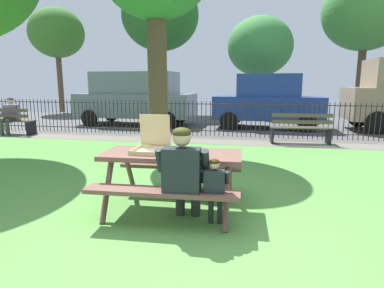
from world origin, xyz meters
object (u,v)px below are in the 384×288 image
Objects in this scene: parked_car_left at (268,101)px; far_tree_left at (57,33)px; picnic_table_foreground at (172,166)px; pizza_box_open at (152,143)px; park_bench_left at (10,122)px; far_tree_center at (260,47)px; child_at_table at (215,186)px; adult_at_table at (183,172)px; person_on_park_bench at (10,114)px; pizza_slice_on_table at (188,154)px; parked_car_far_left at (136,97)px; park_bench_center at (300,129)px; far_tree_midleft at (160,16)px; far_tree_midright at (366,12)px.

far_tree_left reaches higher than parked_car_left.
pizza_box_open is at bearing 172.67° from picnic_table_foreground.
far_tree_center reaches higher than park_bench_left.
park_bench_left is (-7.42, 5.75, -0.10)m from child_at_table.
park_bench_left is (-7.06, 5.73, -0.24)m from adult_at_table.
picnic_table_foreground is 0.56m from adult_at_table.
adult_at_table is 1.00× the size of person_on_park_bench.
picnic_table_foreground is at bearing -95.38° from far_tree_center.
parked_car_far_left reaches higher than pizza_slice_on_table.
far_tree_center is at bearing 85.66° from pizza_slice_on_table.
parked_car_left is (-0.77, 3.08, 0.59)m from park_bench_center.
park_bench_left is at bearing 140.91° from adult_at_table.
person_on_park_bench is at bearing 140.82° from adult_at_table.
far_tree_midleft reaches higher than park_bench_left.
pizza_box_open reaches higher than adult_at_table.
child_at_table is 0.12× the size of far_tree_midleft.
far_tree_center is at bearing -0.00° from far_tree_midleft.
parked_car_left is at bearing -133.31° from far_tree_midright.
parked_car_far_left is (3.22, 3.08, 0.68)m from park_bench_left.
adult_at_table is 15.27m from far_tree_midright.
far_tree_midright reaches higher than far_tree_left.
far_tree_midright is (3.66, 7.78, 4.47)m from park_bench_center.
far_tree_left is at bearing 127.13° from picnic_table_foreground.
adult_at_table is at bearing -86.82° from pizza_slice_on_table.
pizza_slice_on_table is 0.05× the size of far_tree_midleft.
person_on_park_bench is (-0.00, 0.02, 0.24)m from park_bench_left.
park_bench_center is (1.69, 5.75, -0.10)m from child_at_table.
adult_at_table is at bearing -94.10° from far_tree_center.
park_bench_left and park_bench_center have the same top height.
child_at_table is (0.91, -0.54, -0.37)m from pizza_box_open.
far_tree_center is at bearing 84.62° from picnic_table_foreground.
far_tree_midleft is (-5.43, 4.71, 4.06)m from parked_car_left.
parked_car_left is (1.31, 8.39, 0.23)m from pizza_slice_on_table.
pizza_slice_on_table is 14.38m from far_tree_midleft.
park_bench_left is 11.58m from far_tree_center.
adult_at_table reaches higher than pizza_slice_on_table.
park_bench_left is at bearing -148.65° from far_tree_midright.
pizza_slice_on_table is 0.27× the size of person_on_park_bench.
far_tree_midleft reaches higher than far_tree_midright.
far_tree_left is at bearing -180.00° from far_tree_midleft.
picnic_table_foreground is 14.31m from far_tree_midleft.
far_tree_midright is (5.98, 13.02, 4.29)m from picnic_table_foreground.
far_tree_left is 15.85m from far_tree_midright.
far_tree_midleft is at bearing 139.06° from parked_car_left.
park_bench_left is 0.24× the size of far_tree_midright.
far_tree_center reaches higher than pizza_slice_on_table.
far_tree_center is at bearing 44.04° from person_on_park_bench.
far_tree_midleft reaches higher than parked_car_far_left.
park_bench_left is 15.61m from far_tree_midright.
far_tree_midleft is (-6.20, 7.78, 4.65)m from park_bench_center.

